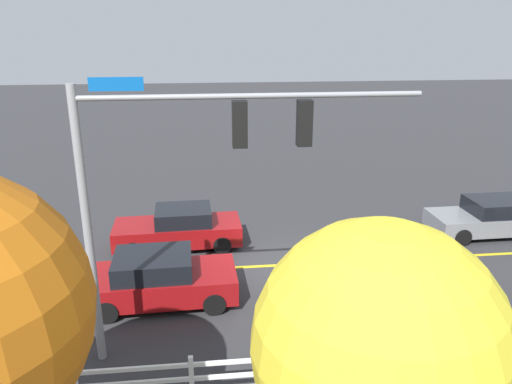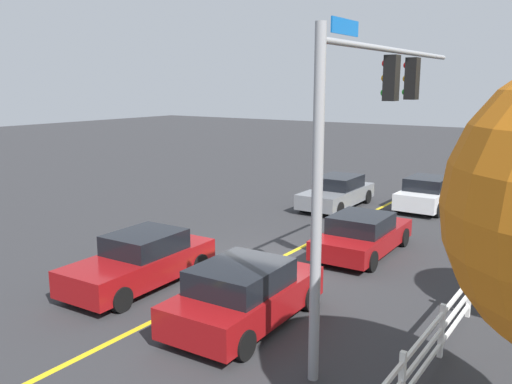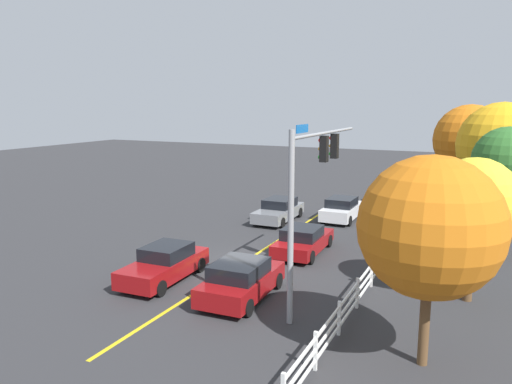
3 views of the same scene
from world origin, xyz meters
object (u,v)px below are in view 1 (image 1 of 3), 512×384
(car_3, at_px, (492,217))
(tree_1, at_px, (378,346))
(car_2, at_px, (179,228))
(car_0, at_px, (379,272))
(car_4, at_px, (160,279))

(car_3, distance_m, tree_1, 14.81)
(car_2, bearing_deg, car_0, 145.13)
(car_0, bearing_deg, tree_1, -112.94)
(car_3, bearing_deg, car_4, 15.40)
(car_4, bearing_deg, car_3, 14.45)
(tree_1, bearing_deg, car_4, -66.05)
(car_2, height_order, car_4, car_4)
(car_0, xyz_separation_m, car_3, (-5.85, -3.76, 0.03))
(car_0, height_order, car_4, car_4)
(car_3, xyz_separation_m, car_4, (12.36, 3.62, 0.04))
(car_2, xyz_separation_m, tree_1, (-3.06, 11.62, 3.10))
(car_0, bearing_deg, car_3, 31.30)
(car_2, xyz_separation_m, car_4, (0.41, 3.81, 0.03))
(car_0, distance_m, car_2, 7.26)
(car_0, xyz_separation_m, car_2, (6.10, -3.95, 0.05))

